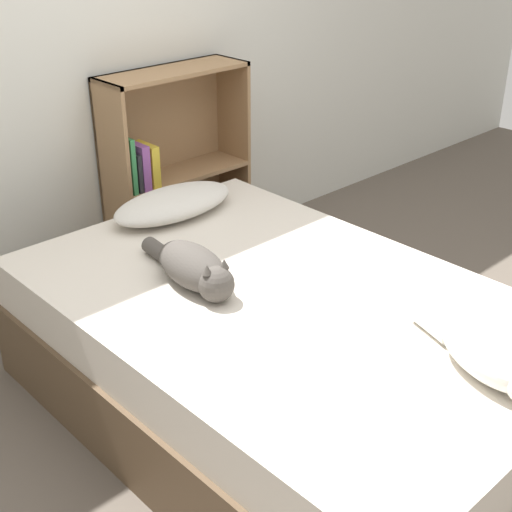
{
  "coord_description": "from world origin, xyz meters",
  "views": [
    {
      "loc": [
        -1.56,
        -1.51,
        1.8
      ],
      "look_at": [
        0.0,
        0.15,
        0.63
      ],
      "focal_mm": 50.0,
      "sensor_mm": 36.0,
      "label": 1
    }
  ],
  "objects_px": {
    "bed": "(284,358)",
    "pillow": "(173,203)",
    "bookshelf": "(169,170)",
    "cat_dark": "(195,268)",
    "cat_light": "(490,355)"
  },
  "relations": [
    {
      "from": "bed",
      "to": "pillow",
      "type": "height_order",
      "value": "pillow"
    },
    {
      "from": "pillow",
      "to": "bookshelf",
      "type": "relative_size",
      "value": 0.56
    },
    {
      "from": "cat_dark",
      "to": "pillow",
      "type": "bearing_deg",
      "value": 155.57
    },
    {
      "from": "cat_light",
      "to": "bookshelf",
      "type": "height_order",
      "value": "bookshelf"
    },
    {
      "from": "cat_dark",
      "to": "bookshelf",
      "type": "relative_size",
      "value": 0.51
    },
    {
      "from": "pillow",
      "to": "bookshelf",
      "type": "height_order",
      "value": "bookshelf"
    },
    {
      "from": "cat_light",
      "to": "cat_dark",
      "type": "relative_size",
      "value": 0.97
    },
    {
      "from": "bed",
      "to": "bookshelf",
      "type": "bearing_deg",
      "value": 70.56
    },
    {
      "from": "pillow",
      "to": "cat_light",
      "type": "bearing_deg",
      "value": -91.59
    },
    {
      "from": "cat_light",
      "to": "bookshelf",
      "type": "relative_size",
      "value": 0.5
    },
    {
      "from": "bookshelf",
      "to": "pillow",
      "type": "bearing_deg",
      "value": -124.59
    },
    {
      "from": "bed",
      "to": "cat_dark",
      "type": "relative_size",
      "value": 3.75
    },
    {
      "from": "bed",
      "to": "pillow",
      "type": "distance_m",
      "value": 0.9
    },
    {
      "from": "cat_light",
      "to": "bookshelf",
      "type": "xyz_separation_m",
      "value": [
        0.35,
        2.01,
        -0.06
      ]
    },
    {
      "from": "bed",
      "to": "cat_dark",
      "type": "xyz_separation_m",
      "value": [
        -0.18,
        0.28,
        0.34
      ]
    }
  ]
}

